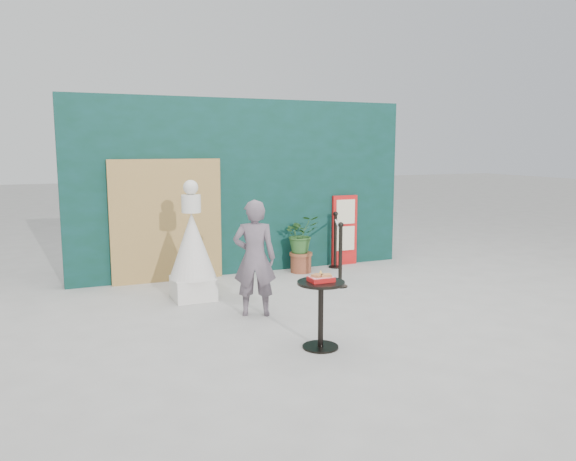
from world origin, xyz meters
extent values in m
plane|color=#ADAAA5|center=(0.00, 0.00, 0.00)|extent=(60.00, 60.00, 0.00)
cube|color=#0A2F24|center=(0.00, 3.15, 1.50)|extent=(6.00, 0.30, 3.00)
cube|color=tan|center=(-1.40, 2.94, 1.00)|extent=(1.80, 0.08, 2.00)
imported|color=slate|center=(-0.73, 0.60, 0.76)|extent=(0.65, 0.55, 1.53)
cube|color=red|center=(1.90, 2.96, 0.65)|extent=(0.50, 0.06, 1.30)
cube|color=beige|center=(1.90, 2.92, 1.00)|extent=(0.38, 0.02, 0.45)
cube|color=beige|center=(1.90, 2.92, 0.50)|extent=(0.38, 0.02, 0.45)
cube|color=red|center=(1.90, 2.92, 0.15)|extent=(0.38, 0.02, 0.18)
cube|color=silver|center=(-1.29, 1.70, 0.16)|extent=(0.58, 0.58, 0.32)
cone|color=silver|center=(-1.29, 1.70, 0.79)|extent=(0.68, 0.68, 0.95)
cylinder|color=silver|center=(-1.29, 1.70, 1.39)|extent=(0.27, 0.27, 0.25)
sphere|color=silver|center=(-1.29, 1.70, 1.63)|extent=(0.21, 0.21, 0.21)
cylinder|color=black|center=(-0.48, -0.83, 0.01)|extent=(0.40, 0.40, 0.02)
cylinder|color=black|center=(-0.48, -0.83, 0.36)|extent=(0.06, 0.06, 0.72)
cylinder|color=black|center=(-0.48, -0.83, 0.73)|extent=(0.52, 0.52, 0.03)
cube|color=red|center=(-0.48, -0.83, 0.78)|extent=(0.26, 0.19, 0.05)
cube|color=red|center=(-0.48, -0.83, 0.80)|extent=(0.24, 0.17, 0.00)
cube|color=#BF7D46|center=(-0.52, -0.82, 0.82)|extent=(0.15, 0.14, 0.02)
cube|color=#E49353|center=(-0.43, -0.85, 0.82)|extent=(0.13, 0.13, 0.02)
cone|color=yellow|center=(-0.46, -0.78, 0.83)|extent=(0.06, 0.06, 0.06)
cylinder|color=brown|center=(0.88, 2.67, 0.15)|extent=(0.36, 0.36, 0.30)
cylinder|color=#925C30|center=(0.88, 2.67, 0.33)|extent=(0.40, 0.40, 0.05)
imported|color=#2A5725|center=(0.88, 2.67, 0.68)|extent=(0.60, 0.52, 0.66)
cylinder|color=black|center=(1.01, 1.48, 0.01)|extent=(0.24, 0.24, 0.02)
cylinder|color=black|center=(1.01, 1.48, 0.48)|extent=(0.06, 0.06, 0.96)
sphere|color=black|center=(1.01, 1.48, 0.99)|extent=(0.09, 0.09, 0.09)
cylinder|color=black|center=(1.61, 2.78, 0.01)|extent=(0.24, 0.24, 0.02)
cylinder|color=black|center=(1.61, 2.78, 0.48)|extent=(0.06, 0.06, 0.96)
sphere|color=black|center=(1.61, 2.78, 0.99)|extent=(0.09, 0.09, 0.09)
cylinder|color=white|center=(1.31, 2.13, 0.88)|extent=(0.63, 1.31, 0.03)
camera|label=1|loc=(-3.14, -6.14, 2.20)|focal=35.00mm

